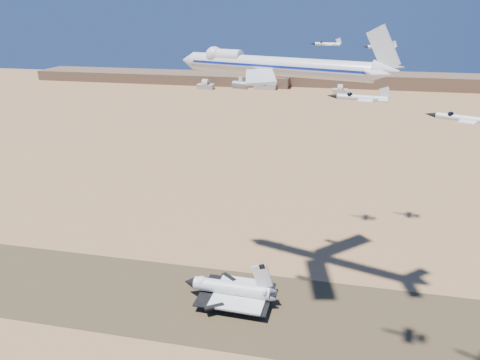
% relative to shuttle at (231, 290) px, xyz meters
% --- Properties ---
extents(ground, '(1200.00, 1200.00, 0.00)m').
position_rel_shuttle_xyz_m(ground, '(-5.28, -4.01, -4.93)').
color(ground, '#A47849').
rests_on(ground, ground).
extents(runway, '(600.00, 50.00, 0.06)m').
position_rel_shuttle_xyz_m(runway, '(-5.28, -4.01, -4.90)').
color(runway, '#4C3F26').
rests_on(runway, ground).
extents(ridgeline, '(960.00, 90.00, 18.00)m').
position_rel_shuttle_xyz_m(ridgeline, '(60.04, 523.30, 2.70)').
color(ridgeline, brown).
rests_on(ridgeline, ground).
extents(hangars, '(200.50, 29.50, 30.00)m').
position_rel_shuttle_xyz_m(hangars, '(-69.27, 474.43, -0.10)').
color(hangars, '#B1AC9D').
rests_on(hangars, ground).
extents(shuttle, '(37.23, 23.55, 18.35)m').
position_rel_shuttle_xyz_m(shuttle, '(0.00, 0.00, 0.00)').
color(shuttle, white).
rests_on(shuttle, runway).
extents(carrier_747, '(83.69, 62.42, 20.95)m').
position_rel_shuttle_xyz_m(carrier_747, '(10.32, 19.52, 83.89)').
color(carrier_747, silver).
extents(crew_a, '(0.65, 0.76, 1.77)m').
position_rel_shuttle_xyz_m(crew_a, '(9.36, -9.40, -3.99)').
color(crew_a, '#BF530B').
rests_on(crew_a, runway).
extents(crew_b, '(0.91, 0.93, 1.70)m').
position_rel_shuttle_xyz_m(crew_b, '(7.71, -8.61, -4.02)').
color(crew_b, '#BF530B').
rests_on(crew_b, runway).
extents(crew_c, '(1.09, 1.15, 1.79)m').
position_rel_shuttle_xyz_m(crew_c, '(10.73, -9.00, -3.97)').
color(crew_c, '#BF530B').
rests_on(crew_c, runway).
extents(chase_jet_a, '(16.20, 9.07, 4.06)m').
position_rel_shuttle_xyz_m(chase_jet_a, '(41.48, -27.70, 82.30)').
color(chase_jet_a, silver).
extents(chase_jet_b, '(15.68, 9.39, 4.06)m').
position_rel_shuttle_xyz_m(chase_jet_b, '(65.00, -34.79, 79.68)').
color(chase_jet_b, silver).
extents(chase_jet_c, '(14.12, 7.81, 3.53)m').
position_rel_shuttle_xyz_m(chase_jet_c, '(28.60, 68.03, 88.05)').
color(chase_jet_c, silver).
extents(chase_jet_d, '(15.11, 8.49, 3.79)m').
position_rel_shuttle_xyz_m(chase_jet_d, '(52.55, 76.93, 86.38)').
color(chase_jet_d, silver).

